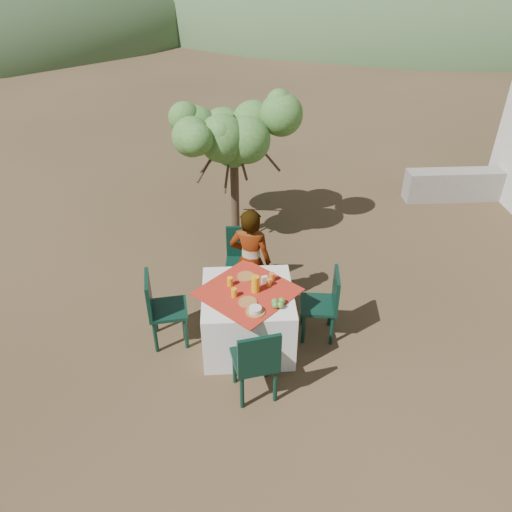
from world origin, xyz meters
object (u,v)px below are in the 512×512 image
at_px(chair_right, 325,302).
at_px(shrub_tree, 238,140).
at_px(juice_pitcher, 255,284).
at_px(chair_near, 256,361).
at_px(table, 248,317).
at_px(chair_left, 161,306).
at_px(person, 250,261).
at_px(chair_far, 242,258).

height_order(chair_right, shrub_tree, shrub_tree).
height_order(shrub_tree, juice_pitcher, shrub_tree).
bearing_deg(shrub_tree, chair_near, -88.73).
bearing_deg(juice_pitcher, table, 175.53).
xyz_separation_m(table, chair_near, (0.05, -0.84, 0.14)).
bearing_deg(chair_left, table, -102.02).
bearing_deg(person, chair_right, 163.54).
relative_size(chair_far, chair_right, 1.02).
bearing_deg(chair_left, chair_far, -52.54).
bearing_deg(table, chair_near, -86.54).
distance_m(person, shrub_tree, 2.07).
bearing_deg(table, chair_far, 91.46).
relative_size(table, person, 0.91).
relative_size(chair_right, shrub_tree, 0.45).
bearing_deg(chair_near, shrub_tree, -99.96).
xyz_separation_m(chair_far, person, (0.09, -0.38, 0.21)).
xyz_separation_m(person, juice_pitcher, (0.02, -0.67, 0.14)).
distance_m(chair_far, person, 0.44).
height_order(table, person, person).
xyz_separation_m(chair_near, shrub_tree, (-0.07, 3.38, 1.06)).
height_order(person, shrub_tree, shrub_tree).
height_order(chair_near, chair_right, chair_near).
bearing_deg(chair_right, person, -117.24).
distance_m(chair_left, chair_right, 1.91).
relative_size(chair_far, chair_near, 0.98).
bearing_deg(juice_pitcher, chair_far, 96.16).
bearing_deg(chair_left, juice_pitcher, -101.98).
bearing_deg(chair_right, juice_pitcher, -76.64).
bearing_deg(chair_right, chair_near, -36.08).
bearing_deg(chair_far, chair_right, -40.56).
xyz_separation_m(chair_right, person, (-0.85, 0.57, 0.22)).
bearing_deg(chair_far, juice_pitcher, -78.93).
distance_m(table, juice_pitcher, 0.49).
bearing_deg(chair_left, chair_right, -97.00).
relative_size(chair_near, juice_pitcher, 4.67).
bearing_deg(person, juice_pitcher, 109.43).
xyz_separation_m(chair_near, person, (0.01, 1.50, 0.20)).
distance_m(chair_far, chair_right, 1.34).
bearing_deg(juice_pitcher, chair_near, -92.47).
height_order(chair_far, juice_pitcher, juice_pitcher).
height_order(chair_left, person, person).
xyz_separation_m(table, chair_far, (-0.03, 1.04, 0.13)).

